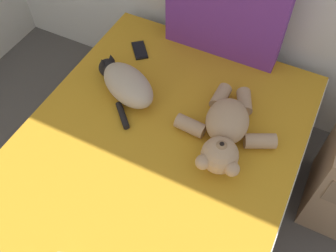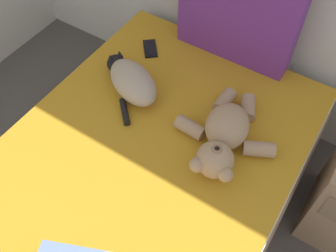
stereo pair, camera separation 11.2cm
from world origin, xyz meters
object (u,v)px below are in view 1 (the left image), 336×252
(cat, at_px, (126,83))
(teddy_bear, at_px, (225,131))
(bed, at_px, (147,189))
(patterned_cushion, at_px, (226,9))
(cell_phone, at_px, (140,50))

(cat, distance_m, teddy_bear, 0.57)
(bed, height_order, patterned_cushion, patterned_cushion)
(patterned_cushion, relative_size, cell_phone, 4.04)
(bed, xyz_separation_m, teddy_bear, (0.28, 0.27, 0.35))
(cat, bearing_deg, patterned_cushion, 59.88)
(cat, bearing_deg, bed, -49.37)
(cat, distance_m, cell_phone, 0.33)
(bed, distance_m, patterned_cushion, 1.02)
(patterned_cushion, bearing_deg, teddy_bear, -66.97)
(bed, distance_m, cat, 0.55)
(bed, height_order, teddy_bear, teddy_bear)
(teddy_bear, distance_m, cell_phone, 0.76)
(patterned_cushion, relative_size, teddy_bear, 1.15)
(cat, relative_size, cell_phone, 2.61)
(patterned_cushion, bearing_deg, bed, -91.66)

